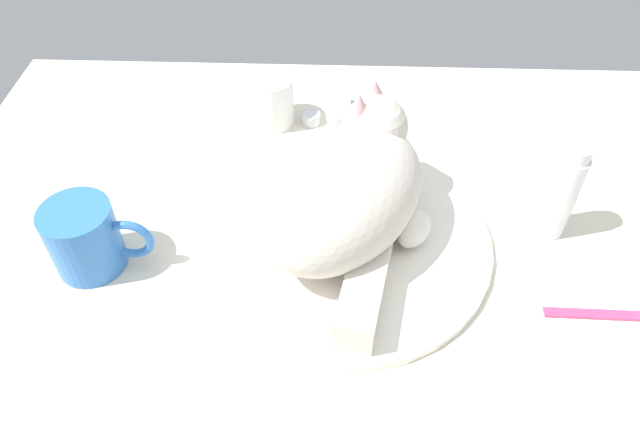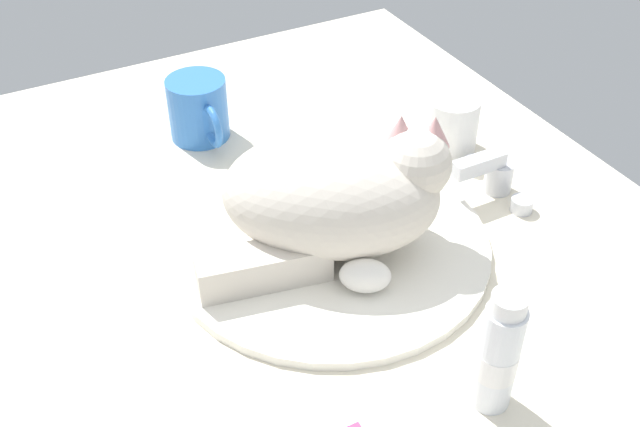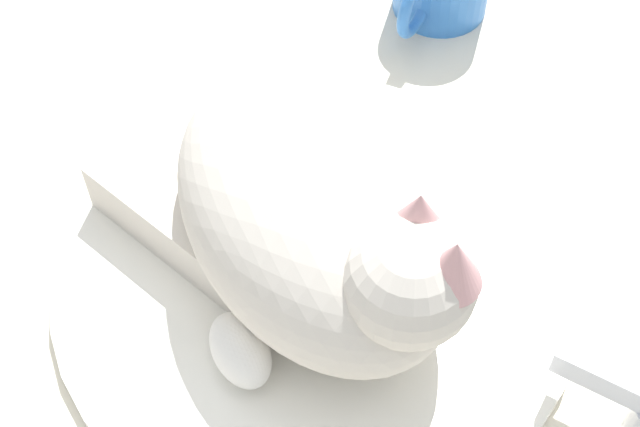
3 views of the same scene
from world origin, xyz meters
The scene contains 3 objects.
ground_plane centered at (0.00, 0.00, -1.50)cm, with size 110.00×82.50×3.00cm, color silver.
sink_basin centered at (0.00, 0.00, 0.56)cm, with size 37.23×37.23×1.12cm, color white.
cat centered at (0.61, 0.52, 8.02)cm, with size 26.77×31.76×15.62cm.
Camera 3 is at (31.32, 18.18, 58.12)cm, focal length 53.76 mm.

